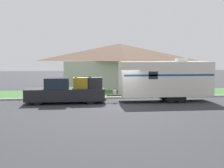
# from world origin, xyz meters

# --- Properties ---
(ground_plane) EXTENTS (120.00, 120.00, 0.00)m
(ground_plane) POSITION_xyz_m (0.00, 0.00, 0.00)
(ground_plane) COLOR #2D2D33
(curb_strip) EXTENTS (80.00, 0.30, 0.14)m
(curb_strip) POSITION_xyz_m (0.00, 3.75, 0.07)
(curb_strip) COLOR #ADADA8
(curb_strip) RESTS_ON ground_plane
(lawn_strip) EXTENTS (80.00, 7.00, 0.03)m
(lawn_strip) POSITION_xyz_m (0.00, 7.40, 0.01)
(lawn_strip) COLOR #3D6B33
(lawn_strip) RESTS_ON ground_plane
(house_across_street) EXTENTS (13.61, 8.15, 5.02)m
(house_across_street) POSITION_xyz_m (1.81, 13.96, 2.60)
(house_across_street) COLOR #B2B2A8
(house_across_street) RESTS_ON ground_plane
(pickup_truck) EXTENTS (5.92, 2.04, 2.03)m
(pickup_truck) POSITION_xyz_m (-4.09, 1.57, 0.88)
(pickup_truck) COLOR black
(pickup_truck) RESTS_ON ground_plane
(travel_trailer) EXTENTS (8.07, 2.32, 3.37)m
(travel_trailer) POSITION_xyz_m (3.56, 1.57, 1.77)
(travel_trailer) COLOR black
(travel_trailer) RESTS_ON ground_plane
(mailbox) EXTENTS (0.48, 0.20, 1.37)m
(mailbox) POSITION_xyz_m (3.93, 4.64, 1.05)
(mailbox) COLOR brown
(mailbox) RESTS_ON ground_plane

